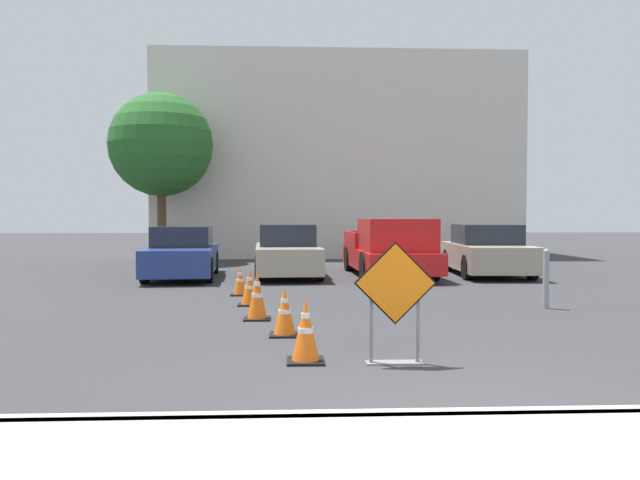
% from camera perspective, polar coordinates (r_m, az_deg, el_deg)
% --- Properties ---
extents(ground_plane, '(96.00, 96.00, 0.00)m').
position_cam_1_polar(ground_plane, '(14.99, 3.11, -4.26)').
color(ground_plane, '#333335').
extents(curb_lip, '(27.01, 0.20, 0.14)m').
position_cam_1_polar(curb_lip, '(5.30, 14.44, -15.63)').
color(curb_lip, '#999993').
rests_on(curb_lip, ground_plane).
extents(road_closed_sign, '(0.94, 0.20, 1.40)m').
position_cam_1_polar(road_closed_sign, '(7.12, 6.88, -5.13)').
color(road_closed_sign, black).
rests_on(road_closed_sign, ground_plane).
extents(traffic_cone_nearest, '(0.43, 0.43, 0.74)m').
position_cam_1_polar(traffic_cone_nearest, '(7.25, -1.33, -8.34)').
color(traffic_cone_nearest, black).
rests_on(traffic_cone_nearest, ground_plane).
extents(traffic_cone_second, '(0.43, 0.43, 0.68)m').
position_cam_1_polar(traffic_cone_second, '(8.84, -3.25, -6.63)').
color(traffic_cone_second, black).
rests_on(traffic_cone_second, ground_plane).
extents(traffic_cone_third, '(0.43, 0.43, 0.80)m').
position_cam_1_polar(traffic_cone_third, '(10.22, -5.77, -5.10)').
color(traffic_cone_third, black).
rests_on(traffic_cone_third, ground_plane).
extents(traffic_cone_fourth, '(0.43, 0.43, 0.68)m').
position_cam_1_polar(traffic_cone_fourth, '(11.86, -6.47, -4.38)').
color(traffic_cone_fourth, black).
rests_on(traffic_cone_fourth, ground_plane).
extents(traffic_cone_fifth, '(0.38, 0.38, 0.63)m').
position_cam_1_polar(traffic_cone_fifth, '(13.37, -7.34, -3.74)').
color(traffic_cone_fifth, black).
rests_on(traffic_cone_fifth, ground_plane).
extents(parked_car_nearest, '(2.02, 4.44, 1.40)m').
position_cam_1_polar(parked_car_nearest, '(17.41, -12.46, -1.26)').
color(parked_car_nearest, navy).
rests_on(parked_car_nearest, ground_plane).
extents(parked_car_second, '(1.93, 4.33, 1.45)m').
position_cam_1_polar(parked_car_second, '(17.40, -3.04, -1.15)').
color(parked_car_second, '#A39984').
rests_on(parked_car_second, ground_plane).
extents(pickup_truck, '(2.17, 5.44, 1.61)m').
position_cam_1_polar(pickup_truck, '(17.42, 6.42, -0.95)').
color(pickup_truck, red).
rests_on(pickup_truck, ground_plane).
extents(parked_car_third, '(2.10, 4.31, 1.44)m').
position_cam_1_polar(parked_car_third, '(18.39, 15.01, -1.03)').
color(parked_car_third, '#A39984').
rests_on(parked_car_third, ground_plane).
extents(bollard_nearest, '(0.12, 0.12, 1.09)m').
position_cam_1_polar(bollard_nearest, '(12.08, 19.97, -3.21)').
color(bollard_nearest, gray).
rests_on(bollard_nearest, ground_plane).
extents(building_facade_backdrop, '(14.84, 5.00, 8.23)m').
position_cam_1_polar(building_facade_backdrop, '(27.02, 1.44, 7.36)').
color(building_facade_backdrop, beige).
rests_on(building_facade_backdrop, ground_plane).
extents(street_tree_behind_lot, '(3.72, 3.72, 6.11)m').
position_cam_1_polar(street_tree_behind_lot, '(23.39, -14.33, 8.40)').
color(street_tree_behind_lot, '#513823').
rests_on(street_tree_behind_lot, ground_plane).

